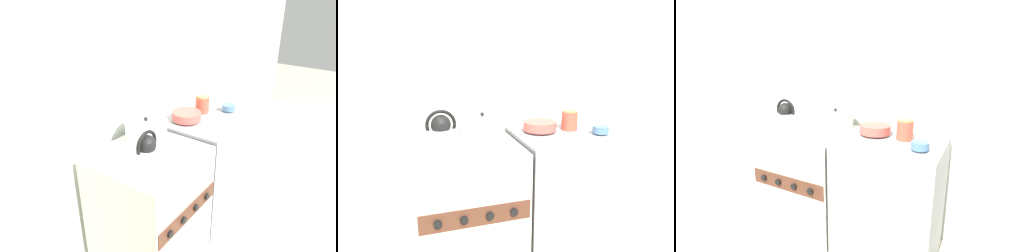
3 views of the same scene
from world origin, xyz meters
TOP-DOWN VIEW (x-y plane):
  - wall_back at (0.00, 0.67)m, footprint 7.00×0.06m
  - stove at (0.00, 0.30)m, footprint 0.65×0.62m
  - counter at (0.66, 0.28)m, footprint 0.65×0.57m
  - kettle at (-0.14, 0.19)m, footprint 0.25×0.20m
  - cooking_pot at (0.15, 0.43)m, footprint 0.28×0.28m
  - enamel_bowl at (0.51, 0.35)m, footprint 0.22×0.22m
  - small_ceramic_bowl at (0.86, 0.18)m, footprint 0.10×0.10m
  - storage_jar at (0.72, 0.34)m, footprint 0.11×0.11m

SIDE VIEW (x-z plane):
  - stove at x=0.00m, z-range 0.00..0.84m
  - counter at x=0.66m, z-range 0.00..0.86m
  - small_ceramic_bowl at x=0.86m, z-range 0.86..0.92m
  - enamel_bowl at x=0.51m, z-range 0.86..0.94m
  - cooking_pot at x=0.15m, z-range 0.82..0.99m
  - storage_jar at x=0.72m, z-range 0.86..0.99m
  - kettle at x=-0.14m, z-range 0.80..1.05m
  - wall_back at x=0.00m, z-range 0.00..2.50m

